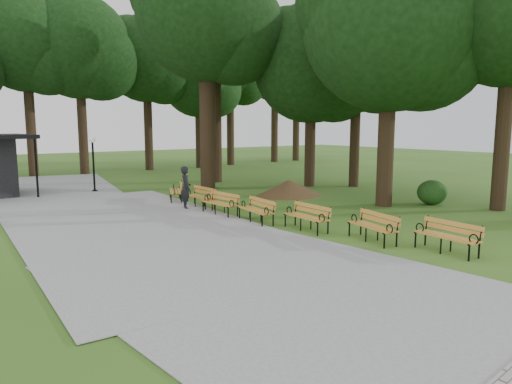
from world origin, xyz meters
TOP-DOWN VIEW (x-y plane):
  - ground at (0.00, 0.00)m, footprint 100.00×100.00m
  - path at (-4.00, 3.00)m, footprint 12.00×38.00m
  - person at (-0.74, 5.09)m, footprint 0.57×0.73m
  - lamp_post at (-2.27, 12.35)m, footprint 0.32×0.32m
  - dirt_mound at (5.13, 5.46)m, footprint 2.88×2.88m
  - metal_pole at (10.50, -1.92)m, footprint 0.10×0.10m
  - bench_0 at (1.82, -5.11)m, footprint 0.72×1.93m
  - bench_1 at (1.20, -3.08)m, footprint 0.99×1.99m
  - bench_2 at (0.60, -0.81)m, footprint 0.69×1.92m
  - bench_3 at (-0.03, 1.15)m, footprint 0.84×1.96m
  - bench_4 at (-0.29, 3.16)m, footprint 0.80×1.95m
  - bench_5 at (-0.09, 5.10)m, footprint 0.68×1.91m
  - bench_6 at (-0.17, 7.23)m, footprint 1.36×2.00m
  - lawn_tree_0 at (6.49, 0.77)m, footprint 7.18×7.18m
  - lawn_tree_1 at (8.47, 7.65)m, footprint 6.52×6.52m
  - lawn_tree_2 at (3.12, 9.96)m, footprint 7.29×7.29m
  - lawn_tree_3 at (9.46, -2.63)m, footprint 6.02×6.02m
  - lawn_tree_4 at (5.16, 12.49)m, footprint 6.95×6.95m
  - lawn_tree_5 at (10.37, 6.03)m, footprint 6.18×6.18m
  - tree_backdrop at (6.41, 22.41)m, footprint 35.82×8.60m
  - shrub_1 at (8.45, -0.26)m, footprint 1.27×1.27m

SIDE VIEW (x-z plane):
  - ground at x=0.00m, z-range 0.00..0.00m
  - shrub_1 at x=8.45m, z-range -0.54..0.54m
  - path at x=-4.00m, z-range 0.00..0.06m
  - dirt_mound at x=5.13m, z-range 0.00..0.78m
  - bench_0 at x=1.82m, z-range 0.00..0.88m
  - bench_1 at x=1.20m, z-range 0.00..0.88m
  - bench_2 at x=0.60m, z-range 0.00..0.88m
  - bench_3 at x=-0.03m, z-range 0.00..0.88m
  - bench_4 at x=-0.29m, z-range 0.00..0.88m
  - bench_5 at x=-0.09m, z-range 0.00..0.88m
  - bench_6 at x=-0.17m, z-range 0.00..0.88m
  - person at x=-0.74m, z-range 0.00..1.77m
  - lamp_post at x=-2.27m, z-range 0.65..3.53m
  - metal_pole at x=10.50m, z-range 0.00..6.35m
  - lawn_tree_1 at x=8.47m, z-range 1.75..11.81m
  - lawn_tree_5 at x=10.37m, z-range 2.03..12.33m
  - lawn_tree_0 at x=6.49m, z-range 1.94..13.08m
  - lawn_tree_3 at x=9.46m, z-range 2.40..13.32m
  - tree_backdrop at x=6.41m, z-range 0.00..16.21m
  - lawn_tree_2 at x=3.12m, z-range 2.77..15.73m
  - lawn_tree_4 at x=5.16m, z-range 3.10..16.43m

